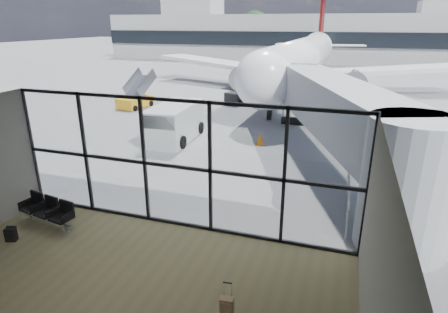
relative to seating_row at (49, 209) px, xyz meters
The scene contains 21 objects.
ground 41.56m from the seating_row, 83.95° to the left, with size 220.00×220.00×0.00m, color slate.
lounge_shell 5.97m from the seating_row, 38.43° to the right, with size 12.02×8.01×4.51m.
glass_curtain_wall 4.88m from the seating_row, 16.82° to the left, with size 12.10×0.12×4.50m.
jet_bridge 12.71m from the seating_row, 42.14° to the left, with size 8.00×16.50×4.33m.
apron_railing 11.09m from the seating_row, 25.80° to the left, with size 0.06×5.46×1.11m.
far_terminal 63.51m from the seating_row, 86.57° to the left, with size 80.00×12.20×11.00m.
tree_0 83.92m from the seating_row, 118.98° to the left, with size 4.95×4.95×7.12m.
tree_1 81.22m from the seating_row, 115.27° to the left, with size 5.61×5.61×8.07m.
tree_2 78.89m from the seating_row, 111.32° to the left, with size 6.27×6.27×9.03m.
tree_3 76.84m from the seating_row, 107.14° to the left, with size 4.95×4.95×7.12m.
tree_4 75.33m from the seating_row, 102.77° to the left, with size 5.61×5.61×8.07m.
tree_5 74.28m from the seating_row, 98.24° to the left, with size 6.27×6.27×9.03m.
seating_row is the anchor object (origin of this frame).
backpack 1.43m from the seating_row, 105.46° to the right, with size 0.38×0.37×0.50m.
suitcase 7.66m from the seating_row, 17.41° to the right, with size 0.35×0.27×0.90m.
airliner 32.75m from the seating_row, 81.75° to the left, with size 34.25×39.63×10.21m.
service_van 10.52m from the seating_row, 90.61° to the left, with size 2.56×4.95×2.11m.
belt_loader 22.44m from the seating_row, 88.08° to the left, with size 2.71×4.01×1.76m.
mobile_stairs 19.18m from the seating_row, 111.83° to the left, with size 2.22×3.66×2.44m.
traffic_cone_a 12.31m from the seating_row, 65.99° to the left, with size 0.48×0.48×0.69m.
traffic_cone_c 20.16m from the seating_row, 62.26° to the left, with size 0.40×0.40×0.58m.
Camera 1 is at (5.13, -10.53, 6.75)m, focal length 30.00 mm.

